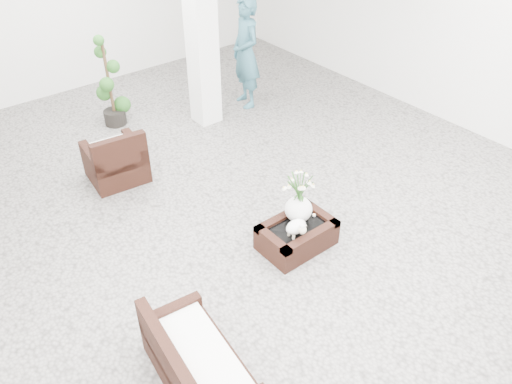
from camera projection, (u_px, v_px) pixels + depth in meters
ground at (251, 226)px, 6.73m from camera, size 11.00×11.00×0.00m
column at (201, 21)px, 8.05m from camera, size 0.40×0.40×3.50m
coffee_table at (297, 236)px, 6.34m from camera, size 0.90×0.60×0.31m
sheep_figurine at (296, 228)px, 6.06m from camera, size 0.28×0.23×0.21m
planter_narcissus at (299, 193)px, 6.12m from camera, size 0.44×0.44×0.80m
tealight at (314, 215)px, 6.40m from camera, size 0.04×0.04×0.03m
armchair at (114, 154)px, 7.39m from camera, size 0.85×0.82×0.83m
loveseat at (200, 360)px, 4.66m from camera, size 0.78×1.40×0.71m
topiary at (109, 82)px, 8.51m from camera, size 0.42×0.42×1.56m
shopper at (246, 53)px, 9.02m from camera, size 0.60×0.79×1.96m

